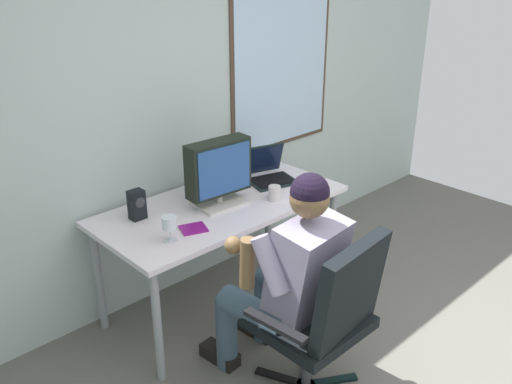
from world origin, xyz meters
The scene contains 10 objects.
wall_rear centered at (0.03, 2.35, 1.26)m, with size 5.42×0.08×2.50m.
desk centered at (-0.21, 1.92, 0.66)m, with size 1.56×0.75×0.73m.
office_chair centered at (-0.39, 0.91, 0.54)m, with size 0.63×0.58×0.96m.
person_seated centered at (-0.41, 1.16, 0.64)m, with size 0.56×0.77×1.23m.
crt_monitor centered at (-0.23, 1.91, 0.96)m, with size 0.42×0.26×0.41m.
laptop centered at (0.27, 1.99, 0.79)m, with size 0.37×0.37×0.23m.
wine_glass centered at (-0.72, 1.73, 0.83)m, with size 0.08×0.08×0.15m.
desk_speaker centered at (-0.70, 2.08, 0.82)m, with size 0.09×0.08×0.18m.
cd_case centered at (-0.55, 1.75, 0.74)m, with size 0.18×0.17×0.01m.
coffee_mug centered at (0.06, 1.72, 0.78)m, with size 0.08×0.08×0.09m.
Camera 1 is at (-2.17, -0.46, 2.15)m, focal length 38.50 mm.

